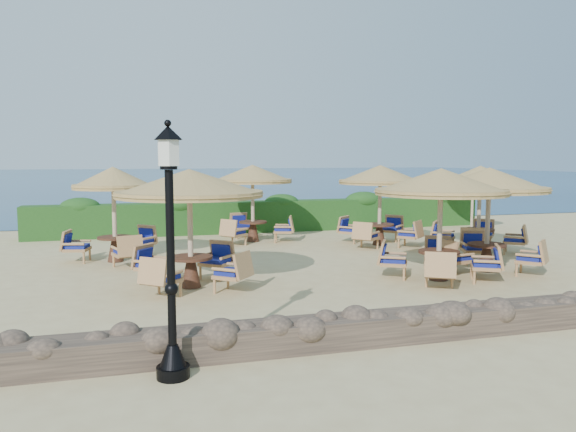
{
  "coord_description": "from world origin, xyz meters",
  "views": [
    {
      "loc": [
        -5.3,
        -14.12,
        2.91
      ],
      "look_at": [
        -1.1,
        0.63,
        1.3
      ],
      "focal_mm": 35.0,
      "sensor_mm": 36.0,
      "label": 1
    }
  ],
  "objects": [
    {
      "name": "sea",
      "position": [
        0.0,
        70.0,
        0.0
      ],
      "size": [
        160.0,
        160.0,
        0.0
      ],
      "primitive_type": "plane",
      "color": "navy",
      "rests_on": "ground"
    },
    {
      "name": "ground",
      "position": [
        0.0,
        0.0,
        0.0
      ],
      "size": [
        120.0,
        120.0,
        0.0
      ],
      "primitive_type": "plane",
      "color": "tan",
      "rests_on": "ground"
    },
    {
      "name": "cafe_set_6",
      "position": [
        5.07,
        0.8,
        1.75
      ],
      "size": [
        2.55,
        2.55,
        2.65
      ],
      "color": "#C8AE8D",
      "rests_on": "ground"
    },
    {
      "name": "lamp_post",
      "position": [
        -4.8,
        -6.8,
        1.55
      ],
      "size": [
        0.44,
        0.44,
        3.31
      ],
      "color": "black",
      "rests_on": "ground"
    },
    {
      "name": "cafe_set_2",
      "position": [
        3.48,
        -1.87,
        1.94
      ],
      "size": [
        2.95,
        2.95,
        2.65
      ],
      "color": "#C8AE8D",
      "rests_on": "ground"
    },
    {
      "name": "hedge",
      "position": [
        0.0,
        7.2,
        0.6
      ],
      "size": [
        18.0,
        0.9,
        1.2
      ],
      "primitive_type": "cube",
      "color": "#173F14",
      "rests_on": "ground"
    },
    {
      "name": "cafe_set_0",
      "position": [
        -4.01,
        -1.65,
        1.93
      ],
      "size": [
        3.3,
        3.3,
        2.65
      ],
      "color": "#C8AE8D",
      "rests_on": "ground"
    },
    {
      "name": "cafe_set_5",
      "position": [
        2.68,
        2.83,
        1.81
      ],
      "size": [
        2.77,
        2.77,
        2.65
      ],
      "color": "#C8AE8D",
      "rests_on": "ground"
    },
    {
      "name": "cafe_set_3",
      "position": [
        -5.71,
        2.1,
        1.74
      ],
      "size": [
        2.65,
        2.71,
        2.65
      ],
      "color": "#C8AE8D",
      "rests_on": "ground"
    },
    {
      "name": "cafe_set_1",
      "position": [
        1.73,
        -2.49,
        1.9
      ],
      "size": [
        3.12,
        3.12,
        2.65
      ],
      "color": "#C8AE8D",
      "rests_on": "ground"
    },
    {
      "name": "cafe_set_4",
      "position": [
        -1.21,
        4.71,
        1.9
      ],
      "size": [
        2.81,
        2.81,
        2.65
      ],
      "color": "#C8AE8D",
      "rests_on": "ground"
    },
    {
      "name": "stone_wall",
      "position": [
        0.0,
        -6.2,
        0.22
      ],
      "size": [
        15.0,
        0.65,
        0.44
      ],
      "primitive_type": "cube",
      "color": "brown",
      "rests_on": "ground"
    },
    {
      "name": "extra_parasol",
      "position": [
        7.8,
        5.2,
        2.17
      ],
      "size": [
        2.3,
        2.3,
        2.41
      ],
      "color": "#C8AE8D",
      "rests_on": "ground"
    }
  ]
}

